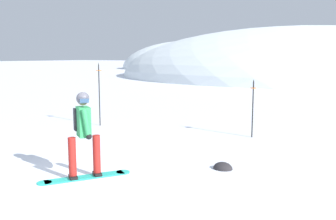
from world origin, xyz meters
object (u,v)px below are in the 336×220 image
object	(u,v)px
piste_marker_near	(253,104)
piste_marker_far	(99,90)
snowboarder_main	(84,132)
rock_dark	(223,169)

from	to	relation	value
piste_marker_near	piste_marker_far	xyz separation A→B (m)	(-5.13, -1.00, 0.24)
snowboarder_main	rock_dark	world-z (taller)	snowboarder_main
snowboarder_main	piste_marker_near	distance (m)	5.59
piste_marker_near	rock_dark	world-z (taller)	piste_marker_near
piste_marker_near	piste_marker_far	bearing A→B (deg)	-169.00
piste_marker_near	piste_marker_far	world-z (taller)	piste_marker_far
piste_marker_far	rock_dark	world-z (taller)	piste_marker_far
piste_marker_far	rock_dark	distance (m)	6.31
piste_marker_far	snowboarder_main	bearing A→B (deg)	-50.43
rock_dark	piste_marker_near	bearing A→B (deg)	99.67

